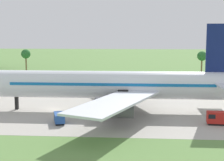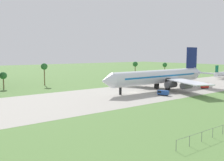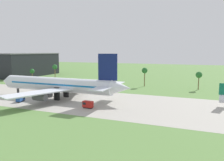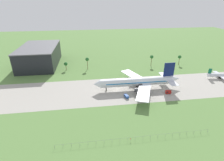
{
  "view_description": "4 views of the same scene",
  "coord_description": "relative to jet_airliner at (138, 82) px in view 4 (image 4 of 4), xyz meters",
  "views": [
    {
      "loc": [
        20.58,
        -81.87,
        19.03
      ],
      "look_at": [
        14.64,
        -0.81,
        7.46
      ],
      "focal_mm": 55.0,
      "sensor_mm": 36.0,
      "label": 1
    },
    {
      "loc": [
        -75.61,
        -82.71,
        17.73
      ],
      "look_at": [
        -13.49,
        -0.81,
        6.46
      ],
      "focal_mm": 40.0,
      "sensor_mm": 36.0,
      "label": 2
    },
    {
      "loc": [
        76.44,
        -84.72,
        21.81
      ],
      "look_at": [
        42.77,
        -0.81,
        9.74
      ],
      "focal_mm": 35.0,
      "sensor_mm": 36.0,
      "label": 3
    },
    {
      "loc": [
        -21.28,
        -120.53,
        65.55
      ],
      "look_at": [
        -3.6,
        5.0,
        6.0
      ],
      "focal_mm": 28.0,
      "sensor_mm": 36.0,
      "label": 4
    }
  ],
  "objects": [
    {
      "name": "palm_tree_row",
      "position": [
        -2.67,
        49.55,
        2.29
      ],
      "size": [
        124.13,
        3.6,
        12.29
      ],
      "color": "brown",
      "rests_on": "ground_plane"
    },
    {
      "name": "baggage_tug",
      "position": [
        20.52,
        -10.88,
        -4.91
      ],
      "size": [
        4.14,
        2.3,
        2.75
      ],
      "color": "black",
      "rests_on": "ground_plane"
    },
    {
      "name": "regional_aircraft",
      "position": [
        79.37,
        9.58,
        -3.29
      ],
      "size": [
        23.57,
        21.26,
        9.39
      ],
      "color": "silver",
      "rests_on": "ground_plane"
    },
    {
      "name": "taxiway_strip",
      "position": [
        -16.45,
        0.81,
        -6.38
      ],
      "size": [
        320.0,
        44.0,
        0.02
      ],
      "color": "#A8A399",
      "rests_on": "ground_plane"
    },
    {
      "name": "ground_plane",
      "position": [
        -16.45,
        0.81,
        -6.39
      ],
      "size": [
        600.0,
        600.0,
        0.0
      ],
      "primitive_type": "plane",
      "color": "#5B8442"
    },
    {
      "name": "perimeter_fence",
      "position": [
        -16.45,
        -54.19,
        -4.94
      ],
      "size": [
        80.1,
        0.1,
        2.1
      ],
      "color": "slate",
      "rests_on": "ground_plane"
    },
    {
      "name": "jet_airliner",
      "position": [
        0.0,
        0.0,
        0.0
      ],
      "size": [
        69.71,
        58.43,
        20.9
      ],
      "color": "silver",
      "rests_on": "ground_plane"
    },
    {
      "name": "fuel_truck",
      "position": [
        -12.06,
        -11.94,
        -5.23
      ],
      "size": [
        3.27,
        4.92,
        2.11
      ],
      "color": "black",
      "rests_on": "ground_plane"
    },
    {
      "name": "terminal_building",
      "position": [
        -89.26,
        69.88,
        3.8
      ],
      "size": [
        36.72,
        61.2,
        20.34
      ],
      "color": "black",
      "rests_on": "ground_plane"
    },
    {
      "name": "no_stopping_sign",
      "position": [
        -19.06,
        -54.5,
        -5.33
      ],
      "size": [
        0.44,
        0.08,
        1.68
      ],
      "color": "gray",
      "rests_on": "ground_plane"
    }
  ]
}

